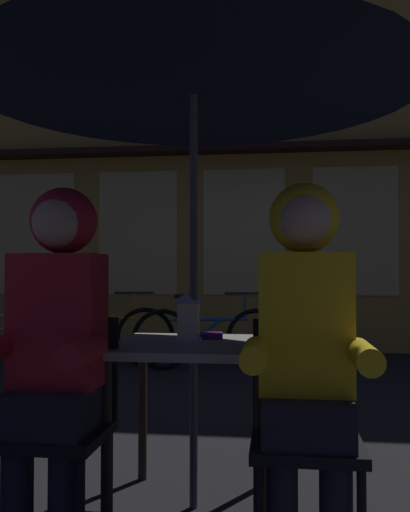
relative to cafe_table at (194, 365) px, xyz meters
The scene contains 13 objects.
ground_plane 0.64m from the cafe_table, ahead, with size 60.00×60.00×0.00m, color #232326.
cafe_table is the anchor object (origin of this frame).
patio_umbrella 1.42m from the cafe_table, ahead, with size 2.10×2.10×2.31m.
lantern 0.22m from the cafe_table, 160.68° to the left, with size 0.11×0.11×0.23m.
chair_left 0.62m from the cafe_table, 142.45° to the right, with size 0.40×0.40×0.87m.
chair_right 0.62m from the cafe_table, 37.55° to the right, with size 0.40×0.40×0.87m.
person_left_hooded 0.67m from the cafe_table, 138.43° to the right, with size 0.45×0.56×1.40m.
person_right_hooded 0.67m from the cafe_table, 41.57° to the right, with size 0.45×0.56×1.40m.
shopfront_building 5.96m from the cafe_table, 82.97° to the left, with size 10.00×0.93×6.20m.
bicycle_nearest 4.65m from the cafe_table, 126.15° to the left, with size 1.68×0.08×0.84m.
bicycle_second 3.94m from the cafe_table, 114.03° to the left, with size 1.66×0.39×0.84m.
bicycle_third 3.61m from the cafe_table, 95.75° to the left, with size 1.66×0.37×0.84m.
book 0.20m from the cafe_table, 84.57° to the left, with size 0.20×0.14×0.02m, color #661E7A.
Camera 1 is at (0.38, -2.55, 1.06)m, focal length 39.79 mm.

